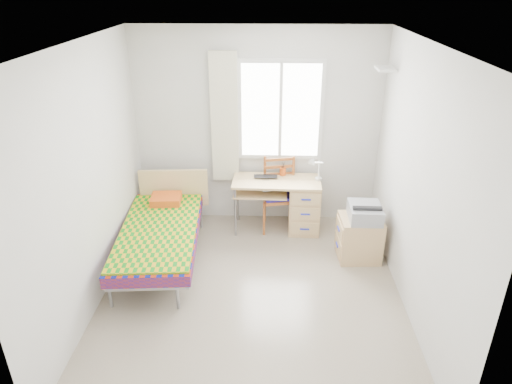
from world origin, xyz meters
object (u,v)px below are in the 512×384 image
desk (299,203)px  bed (161,230)px  chair (279,190)px  cabinet (359,238)px  printer (365,212)px

desk → bed: bearing=-153.3°
chair → cabinet: bearing=-48.3°
desk → chair: 0.31m
chair → printer: bearing=-48.1°
bed → chair: bearing=26.7°
bed → cabinet: bed is taller
chair → printer: size_ratio=2.27×
desk → cabinet: desk is taller
cabinet → printer: size_ratio=1.24×
cabinet → desk: bearing=133.4°
printer → chair: bearing=144.1°
desk → cabinet: (0.70, -0.67, -0.12)m
chair → cabinet: 1.23m
desk → printer: 1.03m
printer → cabinet: bearing=152.6°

